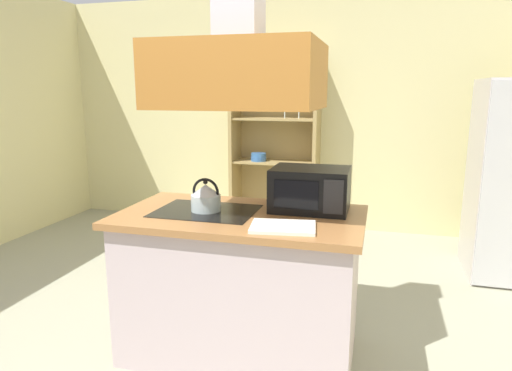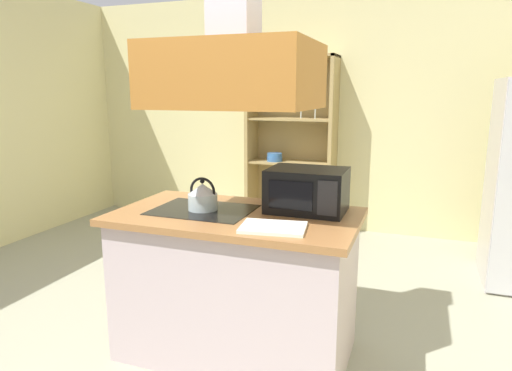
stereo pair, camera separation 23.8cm
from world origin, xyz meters
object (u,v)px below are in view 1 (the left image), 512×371
cutting_board (283,227)px  dish_cabinet (275,154)px  microwave (310,189)px  kettle (206,197)px

cutting_board → dish_cabinet: bearing=103.8°
microwave → kettle: bearing=-162.2°
dish_cabinet → cutting_board: size_ratio=5.88×
cutting_board → microwave: size_ratio=0.74×
kettle → cutting_board: (0.52, -0.22, -0.08)m
kettle → microwave: bearing=17.8°
kettle → dish_cabinet: bearing=94.0°
dish_cabinet → kettle: 2.68m
dish_cabinet → kettle: (0.19, -2.68, 0.09)m
dish_cabinet → kettle: dish_cabinet is taller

